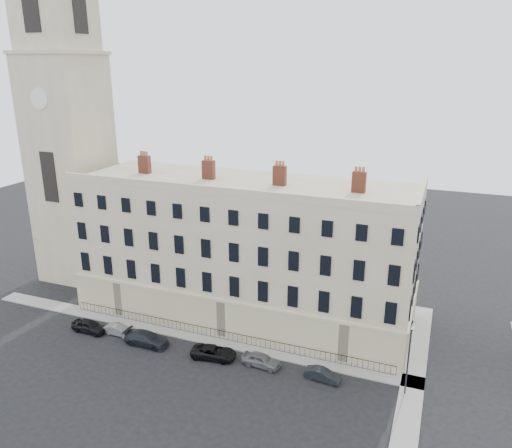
# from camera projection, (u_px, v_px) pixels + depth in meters

# --- Properties ---
(ground) EXTENTS (160.00, 160.00, 0.00)m
(ground) POSITION_uv_depth(u_px,v_px,m) (255.00, 382.00, 43.99)
(ground) COLOR black
(ground) RESTS_ON ground
(terrace) EXTENTS (36.22, 12.22, 17.00)m
(terrace) POSITION_uv_depth(u_px,v_px,m) (244.00, 249.00, 54.35)
(terrace) COLOR #BCAE8C
(terrace) RESTS_ON ground
(church_tower) EXTENTS (8.00, 8.13, 44.00)m
(church_tower) POSITION_uv_depth(u_px,v_px,m) (68.00, 133.00, 60.99)
(church_tower) COLOR #BCAE8C
(church_tower) RESTS_ON ground
(pavement_terrace) EXTENTS (48.00, 2.00, 0.12)m
(pavement_terrace) POSITION_uv_depth(u_px,v_px,m) (183.00, 333.00, 51.85)
(pavement_terrace) COLOR gray
(pavement_terrace) RESTS_ON ground
(pavement_east_return) EXTENTS (2.00, 24.00, 0.12)m
(pavement_east_return) POSITION_uv_depth(u_px,v_px,m) (415.00, 364.00, 46.58)
(pavement_east_return) COLOR gray
(pavement_east_return) RESTS_ON ground
(railings) EXTENTS (35.00, 0.04, 0.96)m
(railings) POSITION_uv_depth(u_px,v_px,m) (219.00, 334.00, 50.68)
(railings) COLOR black
(railings) RESTS_ON ground
(car_a) EXTENTS (3.94, 1.66, 1.33)m
(car_a) POSITION_uv_depth(u_px,v_px,m) (89.00, 326.00, 52.08)
(car_a) COLOR black
(car_a) RESTS_ON ground
(car_b) EXTENTS (3.28, 1.20, 1.07)m
(car_b) POSITION_uv_depth(u_px,v_px,m) (119.00, 330.00, 51.55)
(car_b) COLOR slate
(car_b) RESTS_ON ground
(car_c) EXTENTS (4.66, 1.93, 1.35)m
(car_c) POSITION_uv_depth(u_px,v_px,m) (147.00, 339.00, 49.70)
(car_c) COLOR black
(car_c) RESTS_ON ground
(car_d) EXTENTS (4.55, 2.52, 1.20)m
(car_d) POSITION_uv_depth(u_px,v_px,m) (214.00, 352.00, 47.46)
(car_d) COLOR black
(car_d) RESTS_ON ground
(car_e) EXTENTS (3.80, 1.74, 1.26)m
(car_e) POSITION_uv_depth(u_px,v_px,m) (261.00, 360.00, 46.18)
(car_e) COLOR slate
(car_e) RESTS_ON ground
(car_f) EXTENTS (3.32, 1.42, 1.06)m
(car_f) POSITION_uv_depth(u_px,v_px,m) (323.00, 375.00, 44.16)
(car_f) COLOR black
(car_f) RESTS_ON ground
(streetlamp) EXTENTS (0.29, 1.53, 7.07)m
(streetlamp) POSITION_uv_depth(u_px,v_px,m) (409.00, 355.00, 41.15)
(streetlamp) COLOR #2A2A2F
(streetlamp) RESTS_ON ground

